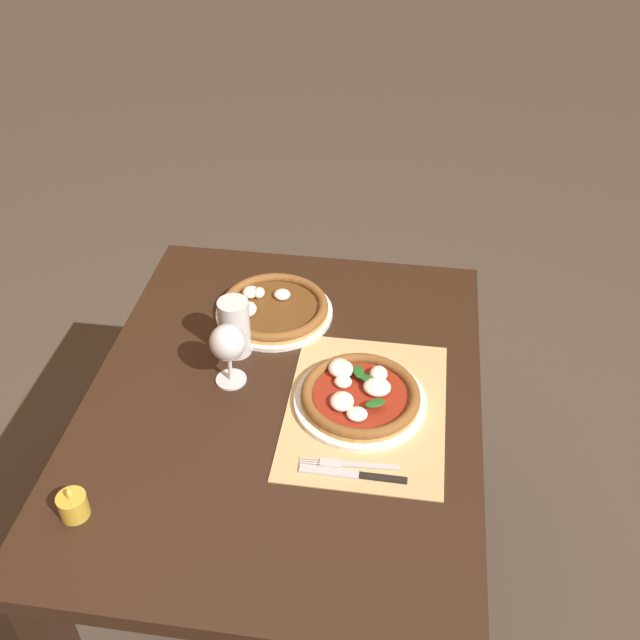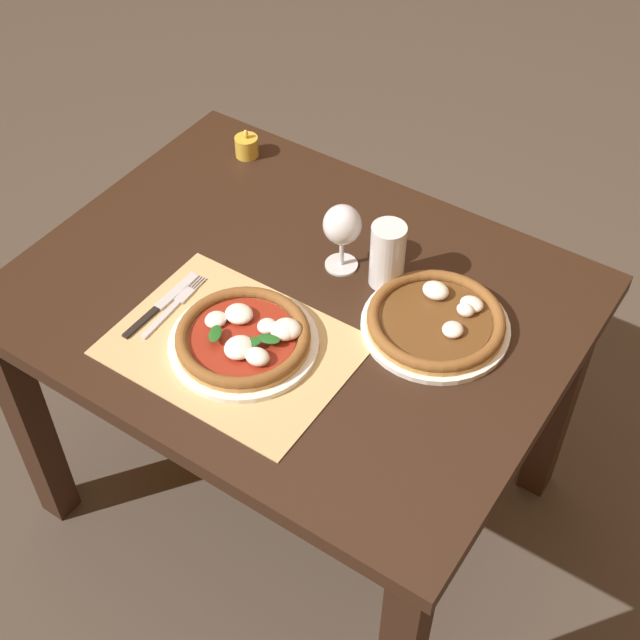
# 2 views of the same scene
# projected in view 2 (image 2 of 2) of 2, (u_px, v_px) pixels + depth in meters

# --- Properties ---
(ground_plane) EXTENTS (24.00, 24.00, 0.00)m
(ground_plane) POSITION_uv_depth(u_px,v_px,m) (300.00, 493.00, 2.35)
(ground_plane) COLOR #473D33
(dining_table) EXTENTS (1.12, 0.87, 0.74)m
(dining_table) POSITION_uv_depth(u_px,v_px,m) (296.00, 333.00, 1.90)
(dining_table) COLOR black
(dining_table) RESTS_ON ground
(paper_placemat) EXTENTS (0.46, 0.34, 0.00)m
(paper_placemat) POSITION_uv_depth(u_px,v_px,m) (233.00, 347.00, 1.72)
(paper_placemat) COLOR tan
(paper_placemat) RESTS_ON dining_table
(pizza_near) EXTENTS (0.29, 0.29, 0.05)m
(pizza_near) POSITION_uv_depth(u_px,v_px,m) (246.00, 338.00, 1.70)
(pizza_near) COLOR white
(pizza_near) RESTS_ON paper_placemat
(pizza_far) EXTENTS (0.29, 0.29, 0.05)m
(pizza_far) POSITION_uv_depth(u_px,v_px,m) (437.00, 321.00, 1.74)
(pizza_far) COLOR white
(pizza_far) RESTS_ON dining_table
(wine_glass) EXTENTS (0.08, 0.08, 0.16)m
(wine_glass) POSITION_uv_depth(u_px,v_px,m) (342.00, 227.00, 1.80)
(wine_glass) COLOR silver
(wine_glass) RESTS_ON dining_table
(pint_glass) EXTENTS (0.07, 0.07, 0.15)m
(pint_glass) POSITION_uv_depth(u_px,v_px,m) (387.00, 256.00, 1.80)
(pint_glass) COLOR silver
(pint_glass) RESTS_ON dining_table
(fork) EXTENTS (0.03, 0.20, 0.00)m
(fork) POSITION_uv_depth(u_px,v_px,m) (174.00, 306.00, 1.79)
(fork) COLOR #B7B7BC
(fork) RESTS_ON paper_placemat
(knife) EXTENTS (0.02, 0.22, 0.01)m
(knife) POSITION_uv_depth(u_px,v_px,m) (161.00, 305.00, 1.79)
(knife) COLOR black
(knife) RESTS_ON paper_placemat
(votive_candle) EXTENTS (0.06, 0.06, 0.07)m
(votive_candle) POSITION_uv_depth(u_px,v_px,m) (247.00, 147.00, 2.13)
(votive_candle) COLOR gold
(votive_candle) RESTS_ON dining_table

